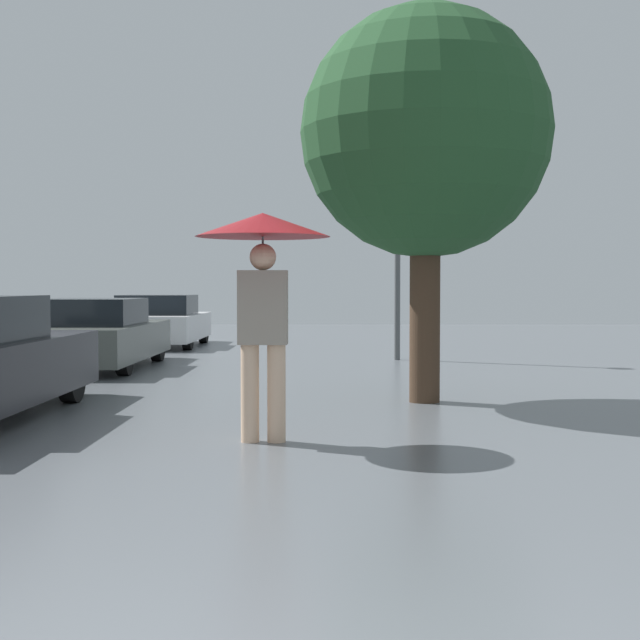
{
  "coord_description": "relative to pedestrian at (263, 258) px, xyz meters",
  "views": [
    {
      "loc": [
        0.56,
        -1.94,
        1.36
      ],
      "look_at": [
        0.47,
        5.8,
        1.07
      ],
      "focal_mm": 50.0,
      "sensor_mm": 36.0,
      "label": 1
    }
  ],
  "objects": [
    {
      "name": "parked_car_third",
      "position": [
        -3.37,
        7.05,
        -1.06
      ],
      "size": [
        1.8,
        4.26,
        1.16
      ],
      "color": "#4C514C",
      "rests_on": "ground_plane"
    },
    {
      "name": "street_lamp",
      "position": [
        1.83,
        8.75,
        1.58
      ],
      "size": [
        0.35,
        0.35,
        4.57
      ],
      "color": "#515456",
      "rests_on": "ground_plane"
    },
    {
      "name": "tree",
      "position": [
        1.7,
        2.71,
        1.52
      ],
      "size": [
        2.92,
        2.92,
        4.62
      ],
      "color": "#473323",
      "rests_on": "ground_plane"
    },
    {
      "name": "parked_car_farthest",
      "position": [
        -3.29,
        12.44,
        -1.06
      ],
      "size": [
        1.84,
        3.85,
        1.17
      ],
      "color": "silver",
      "rests_on": "ground_plane"
    },
    {
      "name": "pedestrian",
      "position": [
        0.0,
        0.0,
        0.0
      ],
      "size": [
        1.18,
        1.18,
        2.0
      ],
      "color": "beige",
      "rests_on": "ground_plane"
    }
  ]
}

